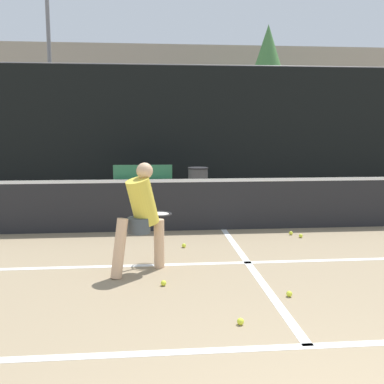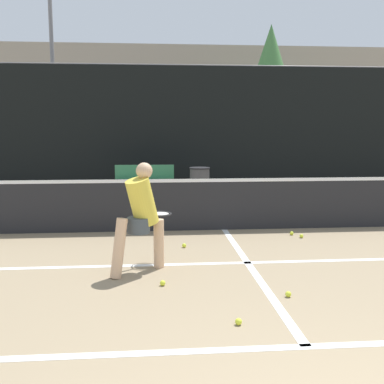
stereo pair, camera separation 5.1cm
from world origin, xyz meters
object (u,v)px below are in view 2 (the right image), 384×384
(courtside_bench, at_px, (144,180))
(trash_bin, at_px, (200,182))
(parked_car, at_px, (152,163))
(player_practicing, at_px, (141,213))

(courtside_bench, distance_m, trash_bin, 1.52)
(courtside_bench, relative_size, trash_bin, 2.00)
(parked_car, bearing_deg, player_practicing, -90.59)
(trash_bin, distance_m, parked_car, 4.26)
(player_practicing, relative_size, parked_car, 0.32)
(player_practicing, distance_m, parked_car, 10.32)
(player_practicing, xyz_separation_m, courtside_bench, (-0.10, 6.55, -0.30))
(courtside_bench, xyz_separation_m, trash_bin, (1.49, -0.29, -0.06))
(trash_bin, bearing_deg, courtside_bench, 169.10)
(trash_bin, height_order, parked_car, parked_car)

